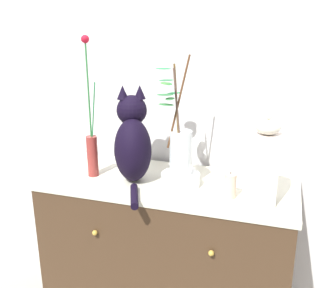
{
  "coord_description": "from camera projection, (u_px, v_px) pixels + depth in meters",
  "views": [
    {
      "loc": [
        0.5,
        -1.58,
        1.53
      ],
      "look_at": [
        0.0,
        0.0,
        1.0
      ],
      "focal_mm": 41.05,
      "sensor_mm": 36.0,
      "label": 1
    }
  ],
  "objects": [
    {
      "name": "wall_back",
      "position": [
        187.0,
        70.0,
        1.93
      ],
      "size": [
        4.4,
        0.08,
        2.6
      ],
      "primitive_type": "cube",
      "color": "silver",
      "rests_on": "ground_plane"
    },
    {
      "name": "sideboard",
      "position": [
        168.0,
        257.0,
        1.91
      ],
      "size": [
        1.18,
        0.5,
        0.82
      ],
      "color": "#3F2B1B",
      "rests_on": "ground_plane"
    },
    {
      "name": "cat_sitting",
      "position": [
        133.0,
        142.0,
        1.76
      ],
      "size": [
        0.26,
        0.43,
        0.43
      ],
      "color": "black",
      "rests_on": "sideboard"
    },
    {
      "name": "vase_slim_green",
      "position": [
        92.0,
        144.0,
        1.81
      ],
      "size": [
        0.06,
        0.05,
        0.65
      ],
      "color": "maroon",
      "rests_on": "sideboard"
    },
    {
      "name": "bowl_porcelain",
      "position": [
        180.0,
        180.0,
        1.73
      ],
      "size": [
        0.17,
        0.17,
        0.06
      ],
      "primitive_type": "cylinder",
      "color": "white",
      "rests_on": "sideboard"
    },
    {
      "name": "vase_glass_clear",
      "position": [
        180.0,
        147.0,
        1.68
      ],
      "size": [
        0.19,
        0.19,
        0.52
      ],
      "color": "silver",
      "rests_on": "bowl_porcelain"
    },
    {
      "name": "jar_lidded_porcelain",
      "position": [
        265.0,
        162.0,
        1.54
      ],
      "size": [
        0.11,
        0.11,
        0.37
      ],
      "color": "silver",
      "rests_on": "sideboard"
    },
    {
      "name": "candle_pillar",
      "position": [
        230.0,
        186.0,
        1.61
      ],
      "size": [
        0.05,
        0.05,
        0.12
      ],
      "color": "beige",
      "rests_on": "sideboard"
    }
  ]
}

